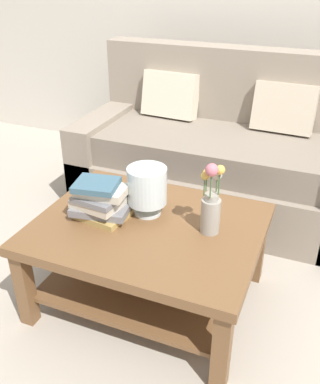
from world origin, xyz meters
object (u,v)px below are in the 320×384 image
object	(u,v)px
couch	(219,156)
glass_hurricane_vase	(147,187)
coffee_table	(149,246)
book_stack_main	(100,200)
flower_pitcher	(211,204)

from	to	relation	value
couch	glass_hurricane_vase	world-z (taller)	couch
coffee_table	glass_hurricane_vase	size ratio (longest dim) A/B	4.35
couch	book_stack_main	bearing A→B (deg)	-103.62
book_stack_main	flower_pitcher	size ratio (longest dim) A/B	0.81
coffee_table	book_stack_main	size ratio (longest dim) A/B	3.64
book_stack_main	glass_hurricane_vase	distance (m)	0.24
couch	book_stack_main	world-z (taller)	couch
glass_hurricane_vase	flower_pitcher	xyz separation A→B (m)	(0.33, -0.04, -0.00)
book_stack_main	couch	bearing A→B (deg)	76.38
couch	book_stack_main	distance (m)	1.22
coffee_table	couch	bearing A→B (deg)	87.96
coffee_table	book_stack_main	distance (m)	0.33
coffee_table	flower_pitcher	distance (m)	0.40
book_stack_main	flower_pitcher	xyz separation A→B (m)	(0.53, 0.08, 0.05)
coffee_table	book_stack_main	xyz separation A→B (m)	(-0.24, -0.03, 0.23)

